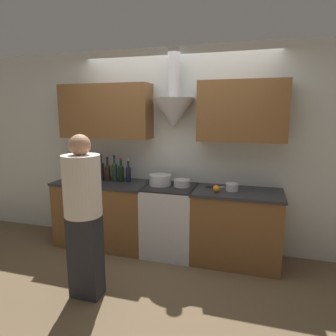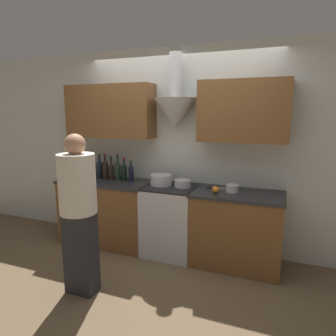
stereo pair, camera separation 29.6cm
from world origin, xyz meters
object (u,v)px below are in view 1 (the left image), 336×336
Objects in this scene: wine_bottle_6 at (108,171)px; person_foreground_left at (83,211)px; wine_bottle_0 at (70,168)px; saucepan at (232,187)px; wine_bottle_3 at (88,169)px; stock_pot at (160,180)px; wine_bottle_5 at (101,170)px; wine_bottle_8 at (121,172)px; wine_bottle_7 at (115,171)px; orange_fruit at (216,189)px; stove_range at (170,219)px; wine_bottle_9 at (128,173)px; wine_bottle_4 at (95,170)px; mixing_bowl at (182,183)px; wine_bottle_2 at (83,170)px; wine_bottle_1 at (76,169)px.

wine_bottle_6 is 1.25m from person_foreground_left.
wine_bottle_0 is 2.23m from saucepan.
wine_bottle_3 is 1.05m from stock_pot.
wine_bottle_5 is (0.49, -0.01, 0.00)m from wine_bottle_0.
wine_bottle_6 is at bearing 1.69° from wine_bottle_5.
wine_bottle_8 is 1.14× the size of stock_pot.
wine_bottle_7 is 4.36× the size of orange_fruit.
wine_bottle_5 is (-0.99, 0.06, 0.58)m from stove_range.
wine_bottle_9 is at bearing 170.96° from orange_fruit.
wine_bottle_9 is at bearing 0.61° from wine_bottle_0.
wine_bottle_3 is 0.10m from wine_bottle_4.
wine_bottle_5 reaches higher than stock_pot.
person_foreground_left is (-1.29, -1.13, -0.05)m from saucepan.
wine_bottle_3 is 0.29m from wine_bottle_6.
stove_range is 4.33× the size of mixing_bowl.
wine_bottle_8 reaches higher than mixing_bowl.
orange_fruit reaches higher than stove_range.
wine_bottle_0 is 1.75× the size of mixing_bowl.
wine_bottle_9 is (0.59, 0.02, -0.02)m from wine_bottle_3.
wine_bottle_2 reaches higher than wine_bottle_9.
stock_pot is at bearing -5.82° from wine_bottle_9.
saucepan is at bearing -2.33° from wine_bottle_4.
wine_bottle_7 reaches higher than orange_fruit.
wine_bottle_1 is 0.29m from wine_bottle_4.
wine_bottle_0 reaches higher than wine_bottle_1.
wine_bottle_1 reaches higher than wine_bottle_6.
wine_bottle_5 reaches higher than mixing_bowl.
wine_bottle_5 is 1.76× the size of mixing_bowl.
wine_bottle_6 is 0.30m from wine_bottle_9.
wine_bottle_5 is 0.22× the size of person_foreground_left.
wine_bottle_6 is (0.10, 0.00, -0.02)m from wine_bottle_5.
stock_pot reaches higher than saucepan.
orange_fruit is at bearing -18.13° from mixing_bowl.
wine_bottle_4 is at bearing 173.50° from orange_fruit.
wine_bottle_4 is (0.10, 0.02, -0.00)m from wine_bottle_3.
wine_bottle_7 is 1.25× the size of stock_pot.
wine_bottle_0 is at bearing 128.43° from person_foreground_left.
wine_bottle_0 is 0.10m from wine_bottle_1.
wine_bottle_5 reaches higher than stove_range.
mixing_bowl and saucepan have the same top height.
saucepan is (1.94, -0.06, -0.10)m from wine_bottle_3.
wine_bottle_7 is at bearing 102.35° from person_foreground_left.
wine_bottle_8 is at bearing 4.29° from wine_bottle_7.
wine_bottle_9 is (0.49, -0.00, -0.01)m from wine_bottle_4.
wine_bottle_7 is 1.55m from saucepan.
wine_bottle_4 is at bearing 114.86° from person_foreground_left.
wine_bottle_7 is (0.20, 0.00, -0.00)m from wine_bottle_5.
wine_bottle_7 is at bearing 0.06° from wine_bottle_5.
wine_bottle_9 reaches higher than saucepan.
wine_bottle_4 reaches higher than stock_pot.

